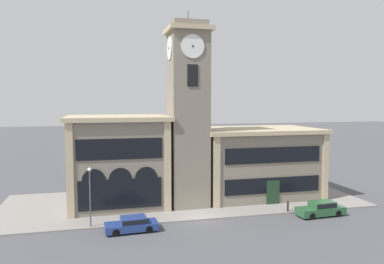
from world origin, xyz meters
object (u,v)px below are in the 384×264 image
parked_car_near (132,224)px  street_lamp (90,188)px  bollard (288,206)px  parked_car_mid (321,208)px

parked_car_near → street_lamp: street_lamp is taller
bollard → street_lamp: bearing=180.0°
parked_car_near → parked_car_mid: bearing=176.7°
parked_car_near → parked_car_mid: (18.50, 0.00, 0.08)m
parked_car_mid → bollard: (-2.65, 1.77, -0.09)m
street_lamp → bollard: (19.37, -0.00, -3.02)m
bollard → parked_car_near: bearing=-173.6°
street_lamp → bollard: 19.61m
parked_car_mid → street_lamp: (-22.03, 1.77, 2.93)m
parked_car_mid → street_lamp: street_lamp is taller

